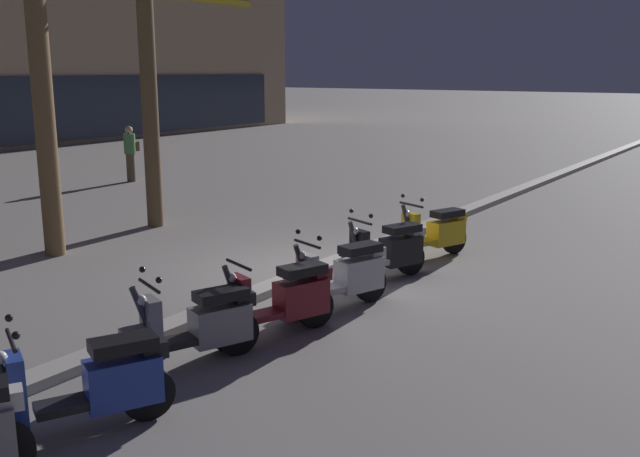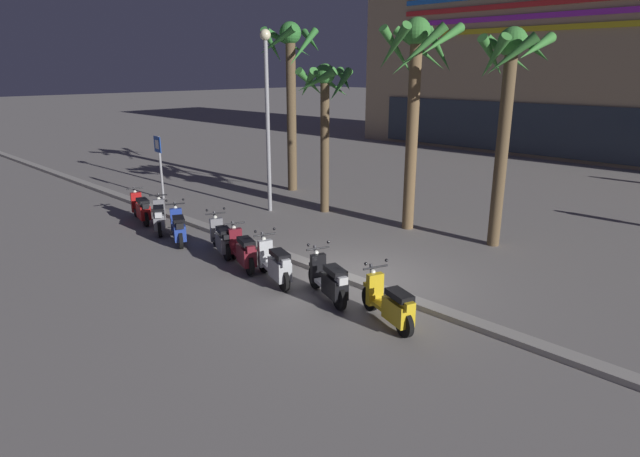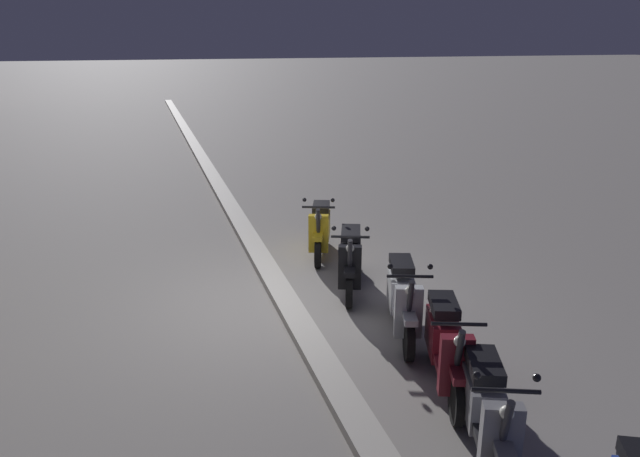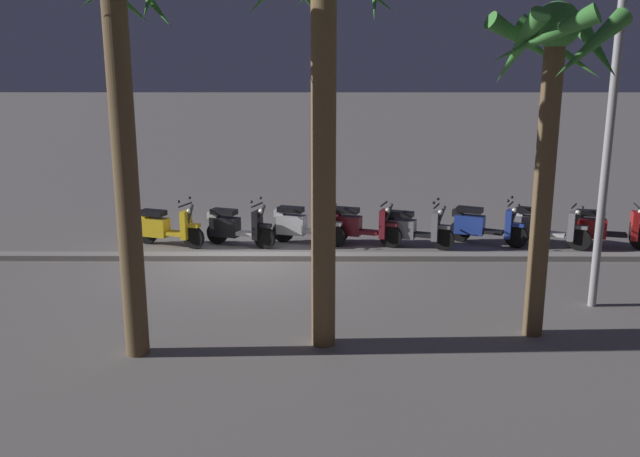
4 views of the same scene
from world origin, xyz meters
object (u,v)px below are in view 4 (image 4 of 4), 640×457
(scooter_grey_mid_front, at_px, (412,228))
(scooter_black_far_back, at_px, (235,227))
(scooter_red_mid_centre, at_px, (604,228))
(scooter_blue_second_in_line, at_px, (482,225))
(scooter_silver_gap_after_mid, at_px, (303,225))
(palm_tree_by_mall_entrance, at_px, (116,45))
(scooter_yellow_lead_nearest, at_px, (164,227))
(scooter_grey_last_in_row, at_px, (543,227))
(scooter_maroon_mid_rear, at_px, (358,225))
(palm_tree_mid_walkway, at_px, (322,26))
(street_lamp, at_px, (614,89))
(palm_tree_far_corner, at_px, (552,86))

(scooter_grey_mid_front, relative_size, scooter_black_far_back, 0.98)
(scooter_red_mid_centre, relative_size, scooter_grey_mid_front, 1.10)
(scooter_black_far_back, bearing_deg, scooter_blue_second_in_line, -178.07)
(scooter_silver_gap_after_mid, xyz_separation_m, palm_tree_by_mall_entrance, (2.25, 6.26, 3.91))
(scooter_blue_second_in_line, relative_size, palm_tree_by_mall_entrance, 0.29)
(scooter_silver_gap_after_mid, height_order, scooter_yellow_lead_nearest, same)
(scooter_grey_last_in_row, xyz_separation_m, scooter_blue_second_in_line, (1.39, -0.17, -0.00))
(scooter_grey_mid_front, relative_size, scooter_maroon_mid_rear, 0.95)
(scooter_red_mid_centre, height_order, scooter_silver_gap_after_mid, scooter_silver_gap_after_mid)
(scooter_grey_last_in_row, bearing_deg, scooter_yellow_lead_nearest, 0.10)
(palm_tree_mid_walkway, bearing_deg, scooter_black_far_back, -70.34)
(scooter_grey_mid_front, xyz_separation_m, scooter_black_far_back, (4.13, -0.10, 0.01))
(scooter_silver_gap_after_mid, bearing_deg, scooter_maroon_mid_rear, 177.61)
(scooter_yellow_lead_nearest, bearing_deg, scooter_grey_last_in_row, -179.90)
(scooter_grey_last_in_row, height_order, street_lamp, street_lamp)
(scooter_red_mid_centre, height_order, palm_tree_far_corner, palm_tree_far_corner)
(palm_tree_mid_walkway, bearing_deg, scooter_maroon_mid_rear, -98.22)
(scooter_grey_mid_front, bearing_deg, palm_tree_mid_walkway, 69.64)
(scooter_grey_last_in_row, distance_m, palm_tree_by_mall_entrance, 10.72)
(scooter_grey_mid_front, xyz_separation_m, palm_tree_mid_walkway, (2.08, 5.62, 4.18))
(scooter_grey_mid_front, distance_m, palm_tree_far_corner, 6.34)
(scooter_blue_second_in_line, bearing_deg, scooter_black_far_back, 1.93)
(scooter_yellow_lead_nearest, relative_size, street_lamp, 0.28)
(scooter_blue_second_in_line, xyz_separation_m, palm_tree_mid_walkway, (3.79, 5.92, 4.17))
(scooter_black_far_back, bearing_deg, scooter_grey_mid_front, 178.56)
(scooter_blue_second_in_line, height_order, scooter_black_far_back, same)
(scooter_grey_last_in_row, xyz_separation_m, scooter_silver_gap_after_mid, (5.64, -0.16, 0.00))
(scooter_maroon_mid_rear, bearing_deg, scooter_grey_last_in_row, 178.64)
(scooter_grey_mid_front, xyz_separation_m, scooter_silver_gap_after_mid, (2.55, -0.29, 0.02))
(scooter_grey_last_in_row, bearing_deg, scooter_grey_mid_front, 2.38)
(palm_tree_by_mall_entrance, distance_m, street_lamp, 7.78)
(scooter_blue_second_in_line, bearing_deg, scooter_grey_mid_front, 10.02)
(scooter_black_far_back, distance_m, palm_tree_far_corner, 8.27)
(palm_tree_mid_walkway, bearing_deg, scooter_silver_gap_after_mid, -85.51)
(scooter_red_mid_centre, distance_m, palm_tree_by_mall_entrance, 11.71)
(scooter_yellow_lead_nearest, height_order, palm_tree_by_mall_entrance, palm_tree_by_mall_entrance)
(palm_tree_mid_walkway, xyz_separation_m, palm_tree_by_mall_entrance, (2.72, 0.35, -0.25))
(scooter_red_mid_centre, bearing_deg, palm_tree_far_corner, 58.27)
(palm_tree_far_corner, bearing_deg, scooter_grey_last_in_row, -109.18)
(scooter_grey_mid_front, xyz_separation_m, palm_tree_by_mall_entrance, (4.80, 5.97, 3.93))
(palm_tree_far_corner, bearing_deg, scooter_silver_gap_after_mid, -55.52)
(scooter_yellow_lead_nearest, height_order, street_lamp, street_lamp)
(scooter_blue_second_in_line, height_order, palm_tree_mid_walkway, palm_tree_mid_walkway)
(scooter_blue_second_in_line, xyz_separation_m, palm_tree_far_corner, (0.47, 5.52, 3.37))
(scooter_grey_mid_front, relative_size, street_lamp, 0.27)
(scooter_maroon_mid_rear, xyz_separation_m, scooter_black_far_back, (2.89, 0.13, -0.00))
(scooter_blue_second_in_line, height_order, scooter_grey_mid_front, same)
(scooter_black_far_back, xyz_separation_m, street_lamp, (-6.81, 4.03, 3.29))
(scooter_grey_last_in_row, xyz_separation_m, palm_tree_by_mall_entrance, (7.89, 6.10, 3.92))
(scooter_red_mid_centre, height_order, scooter_maroon_mid_rear, same)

